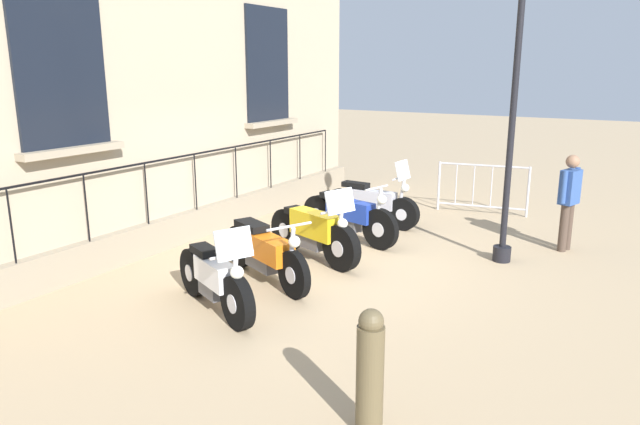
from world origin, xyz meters
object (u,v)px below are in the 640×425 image
object	(u,v)px
motorcycle_white	(215,281)
motorcycle_silver	(371,204)
bollard	(370,372)
pedestrian_standing	(569,197)
crowd_barrier	(482,187)
motorcycle_blue	(349,216)
motorcycle_yellow	(314,232)
motorcycle_orange	(265,252)
lamppost	(513,109)

from	to	relation	value
motorcycle_white	motorcycle_silver	size ratio (longest dim) A/B	0.88
bollard	pedestrian_standing	xyz separation A→B (m)	(0.60, 6.23, 0.35)
crowd_barrier	pedestrian_standing	world-z (taller)	pedestrian_standing
motorcycle_blue	bollard	size ratio (longest dim) A/B	1.91
motorcycle_white	crowd_barrier	world-z (taller)	motorcycle_white
motorcycle_yellow	motorcycle_blue	world-z (taller)	motorcycle_yellow
motorcycle_white	bollard	world-z (taller)	motorcycle_white
motorcycle_blue	motorcycle_yellow	bearing A→B (deg)	-88.64
crowd_barrier	bollard	xyz separation A→B (m)	(1.32, -8.06, -0.00)
motorcycle_orange	bollard	xyz separation A→B (m)	(2.86, -2.46, 0.13)
motorcycle_blue	bollard	bearing A→B (deg)	-60.12
motorcycle_orange	motorcycle_blue	xyz separation A→B (m)	(0.07, 2.41, 0.01)
motorcycle_silver	lamppost	size ratio (longest dim) A/B	0.47
bollard	crowd_barrier	bearing A→B (deg)	99.33
motorcycle_orange	bollard	size ratio (longest dim) A/B	1.84
motorcycle_orange	motorcycle_yellow	world-z (taller)	motorcycle_yellow
pedestrian_standing	lamppost	bearing A→B (deg)	-124.28
motorcycle_silver	crowd_barrier	size ratio (longest dim) A/B	1.12
motorcycle_yellow	lamppost	size ratio (longest dim) A/B	0.46
bollard	motorcycle_silver	bearing A→B (deg)	115.82
crowd_barrier	pedestrian_standing	xyz separation A→B (m)	(1.92, -1.82, 0.35)
motorcycle_blue	motorcycle_silver	distance (m)	1.20
lamppost	bollard	xyz separation A→B (m)	(0.16, -5.12, -1.84)
motorcycle_orange	motorcycle_silver	bearing A→B (deg)	91.06
crowd_barrier	lamppost	bearing A→B (deg)	-68.43
motorcycle_white	lamppost	size ratio (longest dim) A/B	0.41
motorcycle_silver	motorcycle_white	bearing A→B (deg)	-88.19
motorcycle_blue	lamppost	distance (m)	3.29
pedestrian_standing	motorcycle_white	bearing A→B (deg)	-124.26
motorcycle_blue	motorcycle_silver	bearing A→B (deg)	96.43
motorcycle_blue	lamppost	bearing A→B (deg)	5.49
lamppost	crowd_barrier	distance (m)	3.66
lamppost	bollard	size ratio (longest dim) A/B	3.93
motorcycle_orange	pedestrian_standing	distance (m)	5.14
bollard	pedestrian_standing	distance (m)	6.27
motorcycle_yellow	bollard	bearing A→B (deg)	-52.75
pedestrian_standing	motorcycle_orange	bearing A→B (deg)	-132.52
motorcycle_yellow	pedestrian_standing	xyz separation A→B (m)	(3.36, 2.60, 0.45)
motorcycle_orange	pedestrian_standing	bearing A→B (deg)	47.48
motorcycle_yellow	motorcycle_white	bearing A→B (deg)	-90.29
motorcycle_silver	pedestrian_standing	size ratio (longest dim) A/B	1.28
motorcycle_orange	crowd_barrier	bearing A→B (deg)	74.64
motorcycle_orange	motorcycle_silver	xyz separation A→B (m)	(-0.07, 3.59, -0.02)
motorcycle_yellow	motorcycle_silver	distance (m)	2.42
motorcycle_orange	crowd_barrier	distance (m)	5.81
lamppost	crowd_barrier	world-z (taller)	lamppost
motorcycle_yellow	pedestrian_standing	world-z (taller)	pedestrian_standing
lamppost	bollard	world-z (taller)	lamppost
motorcycle_orange	motorcycle_silver	world-z (taller)	motorcycle_silver
bollard	motorcycle_yellow	bearing A→B (deg)	127.25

